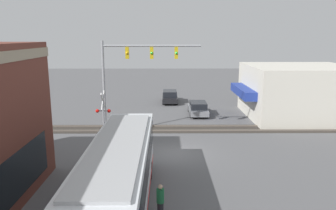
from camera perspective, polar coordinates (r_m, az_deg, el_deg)
The scene contains 9 objects.
ground_plane at distance 22.91m, azimuth 1.42°, elevation -8.38°, with size 120.00×120.00×0.00m, color #565659.
shop_building at distance 34.86m, azimuth 21.75°, elevation 2.18°, with size 9.32×11.15×5.11m.
city_bus at distance 14.98m, azimuth -8.55°, elevation -12.12°, with size 12.05×2.59×3.41m.
traffic_signal_gantry at distance 26.01m, azimuth -6.31°, elevation 6.75°, with size 0.42×7.75×7.60m.
crossing_signal at distance 25.71m, azimuth -11.21°, elevation -1.01°, with size 1.41×1.18×3.81m.
rail_track_near at distance 28.60m, azimuth 1.04°, elevation -4.15°, with size 2.60×60.00×0.15m.
parked_car_grey at distance 33.70m, azimuth 5.24°, elevation -0.64°, with size 4.39×1.82×1.37m.
parked_car_black at distance 39.80m, azimuth 0.33°, elevation 1.43°, with size 4.56×1.82×1.49m.
pedestrian_near_bus at distance 15.02m, azimuth -1.34°, elevation -16.42°, with size 0.34×0.34×1.62m.
Camera 1 is at (-21.47, 0.73, 7.96)m, focal length 35.00 mm.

